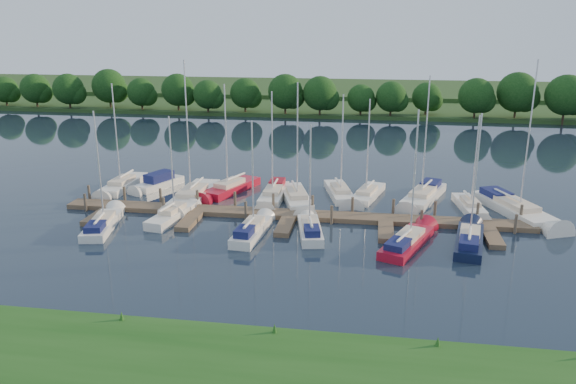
# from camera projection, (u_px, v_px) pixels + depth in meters

# --- Properties ---
(ground) EXTENTS (260.00, 260.00, 0.00)m
(ground) POSITION_uv_depth(u_px,v_px,m) (274.00, 253.00, 40.34)
(ground) COLOR #192432
(ground) RESTS_ON ground
(dock) EXTENTS (40.00, 6.00, 0.40)m
(dock) POSITION_uv_depth(u_px,v_px,m) (289.00, 217.00, 47.20)
(dock) COLOR brown
(dock) RESTS_ON ground
(mooring_pilings) EXTENTS (38.24, 2.84, 2.00)m
(mooring_pilings) POSITION_uv_depth(u_px,v_px,m) (291.00, 209.00, 48.15)
(mooring_pilings) COLOR #473D33
(mooring_pilings) RESTS_ON ground
(far_shore) EXTENTS (180.00, 30.00, 0.60)m
(far_shore) POSITION_uv_depth(u_px,v_px,m) (341.00, 105.00, 111.24)
(far_shore) COLOR #28461B
(far_shore) RESTS_ON ground
(distant_hill) EXTENTS (220.00, 40.00, 1.40)m
(distant_hill) POSITION_uv_depth(u_px,v_px,m) (348.00, 90.00, 134.78)
(distant_hill) COLOR #2A4A20
(distant_hill) RESTS_ON ground
(treeline) EXTENTS (146.76, 9.62, 8.23)m
(treeline) POSITION_uv_depth(u_px,v_px,m) (350.00, 94.00, 97.54)
(treeline) COLOR #38281C
(treeline) RESTS_ON ground
(sailboat_n_0) EXTENTS (2.14, 8.49, 10.85)m
(sailboat_n_0) POSITION_uv_depth(u_px,v_px,m) (122.00, 186.00, 55.86)
(sailboat_n_0) COLOR white
(sailboat_n_0) RESTS_ON ground
(motorboat) EXTENTS (3.75, 6.25, 1.95)m
(motorboat) POSITION_uv_depth(u_px,v_px,m) (158.00, 184.00, 56.28)
(motorboat) COLOR white
(motorboat) RESTS_ON ground
(sailboat_n_2) EXTENTS (2.61, 10.55, 13.32)m
(sailboat_n_2) POSITION_uv_depth(u_px,v_px,m) (192.00, 198.00, 52.07)
(sailboat_n_2) COLOR white
(sailboat_n_2) RESTS_ON ground
(sailboat_n_3) EXTENTS (4.50, 8.45, 10.96)m
(sailboat_n_3) POSITION_uv_depth(u_px,v_px,m) (229.00, 190.00, 54.70)
(sailboat_n_3) COLOR #AF1025
(sailboat_n_3) RESTS_ON ground
(sailboat_n_4) EXTENTS (2.01, 8.18, 10.50)m
(sailboat_n_4) POSITION_uv_depth(u_px,v_px,m) (273.00, 195.00, 52.79)
(sailboat_n_4) COLOR white
(sailboat_n_4) RESTS_ON ground
(sailboat_n_5) EXTENTS (4.23, 9.02, 11.42)m
(sailboat_n_5) POSITION_uv_depth(u_px,v_px,m) (297.00, 200.00, 51.59)
(sailboat_n_5) COLOR white
(sailboat_n_5) RESTS_ON ground
(sailboat_n_6) EXTENTS (3.53, 8.00, 10.12)m
(sailboat_n_6) POSITION_uv_depth(u_px,v_px,m) (340.00, 194.00, 53.31)
(sailboat_n_6) COLOR white
(sailboat_n_6) RESTS_ON ground
(sailboat_n_7) EXTENTS (3.37, 7.72, 9.70)m
(sailboat_n_7) POSITION_uv_depth(u_px,v_px,m) (367.00, 195.00, 52.94)
(sailboat_n_7) COLOR white
(sailboat_n_7) RESTS_ON ground
(sailboat_n_8) EXTENTS (4.84, 9.40, 11.93)m
(sailboat_n_8) POSITION_uv_depth(u_px,v_px,m) (423.00, 197.00, 52.24)
(sailboat_n_8) COLOR white
(sailboat_n_8) RESTS_ON ground
(sailboat_n_9) EXTENTS (2.36, 6.93, 8.87)m
(sailboat_n_9) POSITION_uv_depth(u_px,v_px,m) (470.00, 208.00, 49.43)
(sailboat_n_9) COLOR white
(sailboat_n_9) RESTS_ON ground
(sailboat_n_10) EXTENTS (5.90, 10.72, 13.64)m
(sailboat_n_10) POSITION_uv_depth(u_px,v_px,m) (516.00, 211.00, 48.46)
(sailboat_n_10) COLOR white
(sailboat_n_10) RESTS_ON ground
(sailboat_s_0) EXTENTS (3.08, 7.76, 9.75)m
(sailboat_s_0) POSITION_uv_depth(u_px,v_px,m) (103.00, 224.00, 45.23)
(sailboat_s_0) COLOR white
(sailboat_s_0) RESTS_ON ground
(sailboat_s_1) EXTENTS (2.64, 7.02, 9.14)m
(sailboat_s_1) POSITION_uv_depth(u_px,v_px,m) (173.00, 216.00, 47.17)
(sailboat_s_1) COLOR white
(sailboat_s_1) RESTS_ON ground
(sailboat_s_2) EXTENTS (2.21, 7.20, 9.35)m
(sailboat_s_2) POSITION_uv_depth(u_px,v_px,m) (252.00, 231.00, 43.57)
(sailboat_s_2) COLOR white
(sailboat_s_2) RESTS_ON ground
(sailboat_s_3) EXTENTS (2.73, 6.95, 8.96)m
(sailboat_s_3) POSITION_uv_depth(u_px,v_px,m) (310.00, 230.00, 43.90)
(sailboat_s_3) COLOR white
(sailboat_s_3) RESTS_ON ground
(sailboat_s_4) EXTENTS (4.45, 8.15, 10.43)m
(sailboat_s_4) POSITION_uv_depth(u_px,v_px,m) (408.00, 242.00, 41.58)
(sailboat_s_4) COLOR #AF1025
(sailboat_s_4) RESTS_ON ground
(sailboat_s_5) EXTENTS (3.09, 8.02, 10.19)m
(sailboat_s_5) POSITION_uv_depth(u_px,v_px,m) (469.00, 241.00, 41.72)
(sailboat_s_5) COLOR black
(sailboat_s_5) RESTS_ON ground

